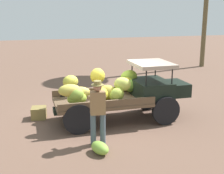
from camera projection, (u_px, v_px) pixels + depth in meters
ground_plane at (103, 119)px, 10.29m from camera, size 60.00×60.00×0.00m
truck at (124, 92)px, 10.02m from camera, size 4.50×1.90×1.90m
farmer at (98, 109)px, 8.16m from camera, size 0.52×0.48×1.77m
wooden_crate at (39, 113)px, 10.34m from camera, size 0.55×0.58×0.38m
loose_banana_bunch at (100, 148)px, 7.79m from camera, size 0.53×0.70×0.31m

